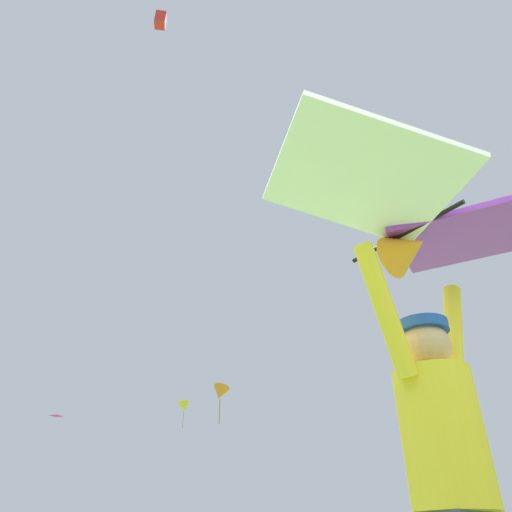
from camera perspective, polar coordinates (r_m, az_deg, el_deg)
name	(u,v)px	position (r m, az deg, el deg)	size (l,w,h in m)	color
kite_flyer_person	(451,479)	(2.29, 21.88, -23.09)	(0.81, 0.41, 1.92)	#424751
held_stunt_kite	(415,220)	(2.68, 18.13, 3.98)	(1.85, 1.16, 0.41)	black
distant_kite_yellow_overhead_distant	(184,407)	(33.64, -8.43, -17.07)	(0.89, 0.90, 1.75)	yellow
distant_kite_magenta_low_right	(56,415)	(28.33, -22.34, -16.88)	(0.58, 0.58, 0.09)	#DB2393
distant_kite_orange_far_center	(220,393)	(24.71, -4.22, -15.70)	(1.13, 1.05, 1.89)	orange
distant_kite_red_mid_left	(161,20)	(24.67, -11.12, 25.47)	(0.59, 0.62, 0.78)	red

